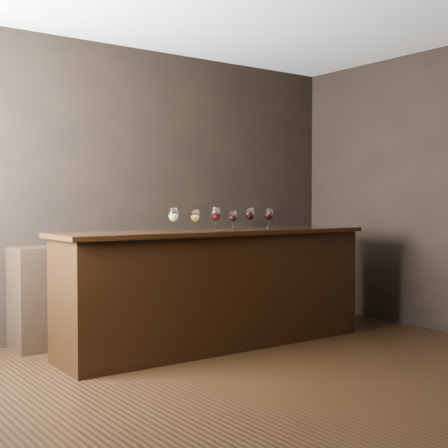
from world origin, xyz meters
TOP-DOWN VIEW (x-y plane):
  - ground at (0.00, 0.00)m, footprint 5.00×5.00m
  - room_shell at (-0.23, 0.11)m, footprint 5.02×4.52m
  - bar_counter at (0.33, 1.19)m, footprint 2.86×0.65m
  - bar_top at (0.33, 1.19)m, footprint 2.95×0.72m
  - back_bar_shelf at (0.04, 2.03)m, footprint 2.48×0.40m
  - glass_white at (-0.13, 1.19)m, footprint 0.09×0.09m
  - glass_amber at (0.10, 1.21)m, footprint 0.08×0.08m
  - glass_red_a at (0.29, 1.16)m, footprint 0.09×0.09m
  - glass_red_b at (0.50, 1.19)m, footprint 0.07×0.07m
  - glass_red_c at (0.71, 1.21)m, footprint 0.08×0.08m
  - glass_red_d at (0.92, 1.18)m, footprint 0.08×0.08m

SIDE VIEW (x-z plane):
  - ground at x=0.00m, z-range 0.00..0.00m
  - back_bar_shelf at x=0.04m, z-range 0.00..0.89m
  - bar_counter at x=0.33m, z-range 0.00..1.00m
  - bar_top at x=0.33m, z-range 1.00..1.03m
  - glass_red_b at x=0.50m, z-range 1.06..1.23m
  - glass_amber at x=0.10m, z-range 1.07..1.25m
  - glass_red_d at x=0.92m, z-range 1.07..1.26m
  - glass_red_c at x=0.71m, z-range 1.07..1.27m
  - glass_white at x=-0.13m, z-range 1.07..1.27m
  - glass_red_a at x=0.29m, z-range 1.07..1.27m
  - room_shell at x=-0.23m, z-range 0.40..3.21m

